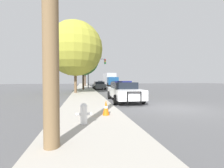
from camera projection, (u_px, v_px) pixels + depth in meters
name	position (u px, v px, depth m)	size (l,w,h in m)	color
ground_plane	(176.00, 108.00, 8.77)	(110.00, 110.00, 0.00)	#565659
sidewalk_left	(89.00, 110.00, 7.79)	(3.00, 110.00, 0.13)	#ADA89E
police_car	(124.00, 91.00, 11.51)	(2.20, 5.17, 1.55)	white
fire_hydrant	(84.00, 113.00, 5.13)	(0.55, 0.24, 0.71)	white
traffic_light	(95.00, 67.00, 26.99)	(3.29, 0.35, 5.44)	#424247
car_background_midblock	(99.00, 85.00, 25.90)	(2.05, 4.60, 1.33)	#474C51
car_background_oncoming	(116.00, 84.00, 32.55)	(2.19, 4.40, 1.32)	maroon
car_background_distant	(100.00, 82.00, 53.04)	(2.13, 4.06, 1.27)	navy
box_truck	(110.00, 79.00, 39.90)	(2.92, 7.66, 3.38)	navy
tree_sidewalk_far	(85.00, 68.00, 37.29)	(3.60, 3.60, 6.24)	brown
tree_sidewalk_mid	(83.00, 59.00, 23.35)	(4.89, 4.89, 7.14)	#4C3823
tree_sidewalk_near	(75.00, 49.00, 17.25)	(6.31, 6.31, 8.26)	brown
traffic_cone	(106.00, 108.00, 6.40)	(0.29, 0.29, 0.63)	orange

